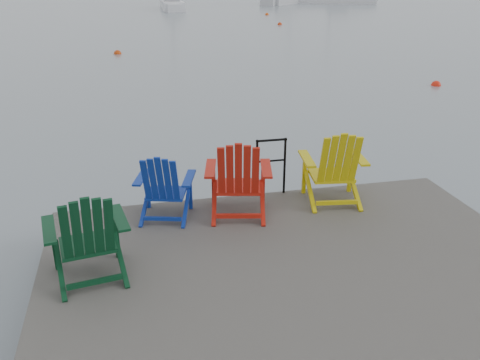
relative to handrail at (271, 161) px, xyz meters
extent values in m
plane|color=slate|center=(-0.25, -2.45, -1.04)|extent=(400.00, 400.00, 0.00)
cube|color=#2E2B29|center=(-0.25, -2.45, -0.64)|extent=(6.00, 5.00, 0.20)
cylinder|color=black|center=(-2.95, -0.25, -1.34)|extent=(0.26, 0.26, 1.20)
cylinder|color=black|center=(-0.25, -0.25, -1.34)|extent=(0.26, 0.26, 1.20)
cylinder|color=black|center=(2.45, -0.25, -1.34)|extent=(0.26, 0.26, 1.20)
cylinder|color=black|center=(-0.22, 0.00, -0.09)|extent=(0.04, 0.04, 0.90)
cylinder|color=black|center=(0.22, 0.00, -0.09)|extent=(0.04, 0.04, 0.90)
cylinder|color=black|center=(0.00, 0.00, 0.34)|extent=(0.48, 0.04, 0.04)
cylinder|color=black|center=(0.00, 0.00, 0.01)|extent=(0.44, 0.03, 0.03)
cube|color=#093219|center=(-2.63, -1.67, -0.18)|extent=(0.67, 0.62, 0.04)
cube|color=#093219|center=(-3.02, -1.52, -0.23)|extent=(0.06, 0.06, 0.63)
cube|color=#093219|center=(-2.32, -1.40, -0.23)|extent=(0.06, 0.06, 0.63)
cube|color=#093219|center=(-3.00, -1.76, 0.10)|extent=(0.24, 0.70, 0.03)
cube|color=#093219|center=(-2.25, -1.63, 0.10)|extent=(0.24, 0.70, 0.03)
cube|color=#093219|center=(-2.57, -2.03, 0.20)|extent=(0.59, 0.37, 0.77)
cube|color=navy|center=(-1.63, -0.35, -0.22)|extent=(0.63, 0.59, 0.04)
cube|color=navy|center=(-1.88, -0.08, -0.26)|extent=(0.06, 0.06, 0.55)
cube|color=navy|center=(-1.28, -0.25, -0.26)|extent=(0.06, 0.06, 0.55)
cube|color=navy|center=(-1.96, -0.28, 0.03)|extent=(0.28, 0.61, 0.03)
cube|color=navy|center=(-1.31, -0.46, 0.03)|extent=(0.28, 0.61, 0.03)
cube|color=navy|center=(-1.72, -0.66, 0.11)|extent=(0.54, 0.38, 0.68)
cube|color=#B5190D|center=(-0.61, -0.46, -0.17)|extent=(0.72, 0.66, 0.05)
cube|color=#B5190D|center=(-0.92, -0.16, -0.22)|extent=(0.07, 0.07, 0.65)
cube|color=#B5190D|center=(-0.21, -0.32, -0.22)|extent=(0.07, 0.07, 0.65)
cube|color=#B5190D|center=(-1.00, -0.40, 0.12)|extent=(0.28, 0.72, 0.03)
cube|color=#B5190D|center=(-0.23, -0.57, 0.12)|extent=(0.28, 0.72, 0.03)
cube|color=#B5190D|center=(-0.69, -0.83, 0.22)|extent=(0.62, 0.41, 0.79)
cube|color=#CAB50B|center=(0.85, -0.35, -0.17)|extent=(0.68, 0.62, 0.05)
cube|color=#CAB50B|center=(0.52, -0.08, -0.22)|extent=(0.06, 0.06, 0.65)
cube|color=#CAB50B|center=(1.24, -0.18, -0.22)|extent=(0.06, 0.06, 0.65)
cube|color=#CAB50B|center=(0.46, -0.32, 0.12)|extent=(0.23, 0.71, 0.03)
cube|color=#CAB50B|center=(1.23, -0.43, 0.12)|extent=(0.23, 0.71, 0.03)
cube|color=#CAB50B|center=(0.80, -0.72, 0.22)|extent=(0.60, 0.37, 0.79)
cube|color=white|center=(2.93, 45.91, -0.79)|extent=(2.12, 7.53, 1.10)
cube|color=silver|center=(16.96, 52.19, -0.79)|extent=(8.10, 8.07, 1.10)
cube|color=silver|center=(22.04, 50.91, -0.79)|extent=(8.45, 5.46, 1.10)
sphere|color=red|center=(8.40, 8.60, -1.04)|extent=(0.34, 0.34, 0.34)
sphere|color=#BB380B|center=(-2.35, 18.19, -1.04)|extent=(0.36, 0.36, 0.36)
sphere|color=red|center=(9.03, 29.40, -1.04)|extent=(0.33, 0.33, 0.33)
sphere|color=#DD480D|center=(10.33, 37.55, -1.04)|extent=(0.34, 0.34, 0.34)
camera|label=1|loc=(-2.04, -6.96, 2.72)|focal=38.00mm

